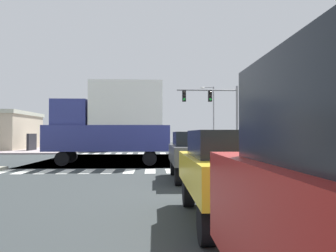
# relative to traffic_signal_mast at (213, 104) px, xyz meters

# --- Properties ---
(ground) EXTENTS (90.00, 90.00, 0.05)m
(ground) POSITION_rel_traffic_signal_mast_xyz_m (-5.83, -6.84, -4.54)
(ground) COLOR #303537
(sidewalk_corner_ne) EXTENTS (12.00, 12.00, 0.14)m
(sidewalk_corner_ne) POSITION_rel_traffic_signal_mast_xyz_m (7.17, 5.16, -4.45)
(sidewalk_corner_ne) COLOR #A09B91
(sidewalk_corner_ne) RESTS_ON ground
(sidewalk_corner_nw) EXTENTS (12.00, 12.00, 0.14)m
(sidewalk_corner_nw) POSITION_rel_traffic_signal_mast_xyz_m (-18.83, 5.16, -4.45)
(sidewalk_corner_nw) COLOR #A59697
(sidewalk_corner_nw) RESTS_ON ground
(crosswalk_near) EXTENTS (13.50, 2.00, 0.01)m
(crosswalk_near) POSITION_rel_traffic_signal_mast_xyz_m (-6.08, -14.14, -4.51)
(crosswalk_near) COLOR white
(crosswalk_near) RESTS_ON ground
(crosswalk_far) EXTENTS (13.50, 2.00, 0.01)m
(crosswalk_far) POSITION_rel_traffic_signal_mast_xyz_m (-6.08, 0.46, -4.51)
(crosswalk_far) COLOR white
(crosswalk_far) RESTS_ON ground
(traffic_signal_mast) EXTENTS (5.61, 0.55, 6.16)m
(traffic_signal_mast) POSITION_rel_traffic_signal_mast_xyz_m (0.00, 0.00, 0.00)
(traffic_signal_mast) COLOR gray
(traffic_signal_mast) RESTS_ON ground
(street_lamp) EXTENTS (1.78, 0.32, 7.77)m
(street_lamp) POSITION_rel_traffic_signal_mast_xyz_m (1.94, 12.18, 0.15)
(street_lamp) COLOR gray
(street_lamp) RESTS_ON ground
(suv_nearside_1) EXTENTS (1.96, 4.60, 2.34)m
(suv_nearside_1) POSITION_rel_traffic_signal_mast_xyz_m (-7.83, 9.96, -3.12)
(suv_nearside_1) COLOR black
(suv_nearside_1) RESTS_ON ground
(suv_crossing_3) EXTENTS (1.96, 4.60, 2.34)m
(suv_crossing_3) POSITION_rel_traffic_signal_mast_xyz_m (-10.83, 4.58, -3.12)
(suv_crossing_3) COLOR black
(suv_crossing_3) RESTS_ON ground
(suv_queued_4) EXTENTS (1.96, 4.60, 2.34)m
(suv_queued_4) POSITION_rel_traffic_signal_mast_xyz_m (-7.83, 18.64, -3.12)
(suv_queued_4) COLOR black
(suv_queued_4) RESTS_ON ground
(sedan_trailing_1) EXTENTS (1.80, 4.30, 1.88)m
(sedan_trailing_1) POSITION_rel_traffic_signal_mast_xyz_m (-3.83, -17.22, -3.40)
(sedan_trailing_1) COLOR black
(sedan_trailing_1) RESTS_ON ground
(sedan_middle_2) EXTENTS (1.80, 4.30, 1.88)m
(sedan_middle_2) POSITION_rel_traffic_signal_mast_xyz_m (-3.83, -23.53, -3.40)
(sedan_middle_2) COLOR black
(sedan_middle_2) RESTS_ON ground
(box_truck_outer_1) EXTENTS (7.20, 2.40, 4.85)m
(box_truck_outer_1) POSITION_rel_traffic_signal_mast_xyz_m (-7.87, -10.34, -1.95)
(box_truck_outer_1) COLOR black
(box_truck_outer_1) RESTS_ON ground
(sedan_inner_3) EXTENTS (1.80, 4.30, 1.88)m
(sedan_inner_3) POSITION_rel_traffic_signal_mast_xyz_m (-7.83, 33.87, -3.40)
(sedan_inner_3) COLOR black
(sedan_inner_3) RESTS_ON ground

